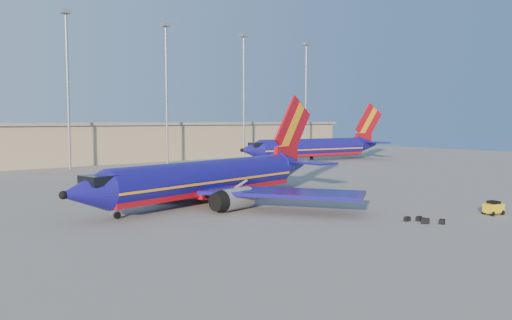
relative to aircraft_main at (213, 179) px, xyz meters
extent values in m
plane|color=slate|center=(5.25, 1.02, -2.60)|extent=(220.00, 220.00, 0.00)
cube|color=#9E896D|center=(15.25, 59.02, 1.40)|extent=(120.00, 15.00, 8.00)
cube|color=slate|center=(15.25, 59.02, 5.60)|extent=(122.00, 16.00, 0.60)
cylinder|color=gray|center=(0.25, 47.02, 11.40)|extent=(0.44, 0.44, 28.00)
cube|color=gray|center=(0.25, 47.02, 25.70)|extent=(1.60, 1.60, 0.70)
cylinder|color=gray|center=(20.25, 47.02, 11.40)|extent=(0.44, 0.44, 28.00)
cube|color=gray|center=(20.25, 47.02, 25.70)|extent=(1.60, 1.60, 0.70)
cylinder|color=gray|center=(40.25, 47.02, 11.40)|extent=(0.44, 0.44, 28.00)
cube|color=gray|center=(40.25, 47.02, 25.70)|extent=(1.60, 1.60, 0.70)
cylinder|color=gray|center=(60.25, 47.02, 11.40)|extent=(0.44, 0.44, 28.00)
cube|color=gray|center=(60.25, 47.02, 25.70)|extent=(1.60, 1.60, 0.70)
cylinder|color=navy|center=(-0.85, -0.16, 0.16)|extent=(24.84, 8.29, 3.79)
cube|color=maroon|center=(-0.85, -0.16, -0.81)|extent=(24.71, 7.59, 1.33)
cube|color=orange|center=(-0.85, -0.16, -0.09)|extent=(24.85, 8.34, 0.23)
cone|color=navy|center=(-15.03, -2.85, 0.16)|extent=(4.93, 4.52, 3.79)
cube|color=black|center=(-13.72, -2.60, 1.14)|extent=(2.91, 3.07, 0.82)
cone|color=navy|center=(13.84, 2.62, 0.52)|extent=(5.93, 4.71, 3.79)
cube|color=maroon|center=(13.03, 2.47, 1.90)|extent=(4.33, 1.35, 2.25)
cube|color=maroon|center=(14.44, 2.74, 5.49)|extent=(7.44, 1.72, 8.17)
cube|color=orange|center=(14.24, 2.70, 5.49)|extent=(4.99, 1.35, 6.41)
cube|color=navy|center=(12.79, 5.97, 1.09)|extent=(5.36, 7.23, 0.23)
cube|color=navy|center=(14.08, -0.87, 1.09)|extent=(3.22, 6.62, 0.23)
cube|color=navy|center=(-1.02, 8.98, -0.76)|extent=(8.62, 16.62, 0.36)
cube|color=navy|center=(2.34, -8.72, -0.76)|extent=(13.24, 15.95, 0.36)
cube|color=maroon|center=(-0.34, -0.07, -1.22)|extent=(6.78, 5.07, 1.02)
cylinder|color=gray|center=(-3.04, 4.84, -1.42)|extent=(4.02, 2.80, 2.15)
cylinder|color=gray|center=(-1.06, -5.62, -1.42)|extent=(4.02, 2.80, 2.15)
cylinder|color=gray|center=(-11.91, -2.26, -2.04)|extent=(0.29, 0.29, 1.13)
cylinder|color=black|center=(-11.91, -2.26, -2.27)|extent=(0.69, 0.37, 0.66)
cylinder|color=black|center=(0.17, 2.74, -2.17)|extent=(0.95, 0.71, 0.86)
cylinder|color=black|center=(1.16, -2.49, -2.17)|extent=(0.95, 0.71, 0.86)
cylinder|color=navy|center=(47.62, 32.23, 0.35)|extent=(26.49, 7.74, 4.04)
cube|color=maroon|center=(47.62, 32.23, -0.69)|extent=(26.38, 6.99, 1.42)
cube|color=orange|center=(47.62, 32.23, 0.07)|extent=(26.49, 7.79, 0.24)
cone|color=navy|center=(32.40, 34.43, 0.35)|extent=(5.11, 4.65, 4.04)
cube|color=black|center=(33.80, 34.23, 1.38)|extent=(3.00, 3.18, 0.87)
cone|color=navy|center=(63.38, 29.95, 0.73)|extent=(6.19, 4.81, 4.04)
cube|color=maroon|center=(62.52, 30.07, 2.20)|extent=(4.62, 1.25, 2.40)
cube|color=maroon|center=(64.03, 29.85, 6.02)|extent=(7.97, 1.49, 8.70)
cube|color=orange|center=(63.81, 29.88, 6.02)|extent=(5.34, 1.22, 6.83)
cube|color=navy|center=(63.48, 33.68, 1.33)|extent=(3.72, 7.18, 0.24)
cube|color=navy|center=(62.42, 26.34, 1.33)|extent=(5.48, 7.68, 0.24)
cylinder|color=black|center=(47.62, 32.23, -2.11)|extent=(0.87, 0.87, 0.98)
cube|color=gold|center=(16.71, -22.69, -1.95)|extent=(1.99, 1.39, 0.86)
cube|color=black|center=(16.71, -22.69, -1.43)|extent=(1.04, 1.11, 0.30)
cylinder|color=black|center=(16.14, -22.08, -2.37)|extent=(0.47, 0.25, 0.45)
cylinder|color=black|center=(15.94, -23.01, -2.37)|extent=(0.47, 0.25, 0.45)
cylinder|color=black|center=(17.49, -22.37, -2.37)|extent=(0.47, 0.25, 0.45)
cylinder|color=black|center=(17.29, -23.30, -2.37)|extent=(0.47, 0.25, 0.45)
cube|color=black|center=(8.16, -21.07, -2.37)|extent=(0.62, 0.54, 0.45)
cube|color=black|center=(7.92, -20.82, -2.36)|extent=(0.71, 0.61, 0.48)
cube|color=black|center=(8.99, -21.97, -2.39)|extent=(0.71, 0.61, 0.42)
cube|color=black|center=(8.62, -19.95, -2.39)|extent=(0.69, 0.46, 0.41)
cube|color=black|center=(7.73, -19.36, -2.40)|extent=(0.58, 0.38, 0.40)
camera|label=1|loc=(-30.06, -44.95, 6.33)|focal=35.00mm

